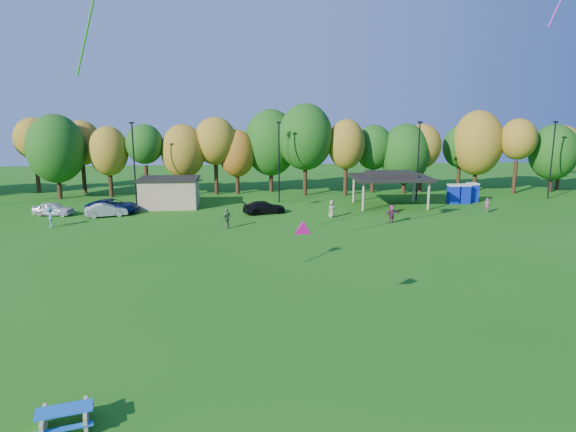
{
  "coord_description": "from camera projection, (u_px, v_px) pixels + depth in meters",
  "views": [
    {
      "loc": [
        -1.29,
        -17.56,
        10.68
      ],
      "look_at": [
        0.47,
        6.0,
        5.65
      ],
      "focal_mm": 32.0,
      "sensor_mm": 36.0,
      "label": 1
    }
  ],
  "objects": [
    {
      "name": "ground",
      "position": [
        287.0,
        394.0,
        19.44
      ],
      "size": [
        160.0,
        160.0,
        0.0
      ],
      "primitive_type": "plane",
      "color": "#19600F",
      "rests_on": "ground"
    },
    {
      "name": "tree_line",
      "position": [
        252.0,
        147.0,
        62.53
      ],
      "size": [
        93.57,
        10.55,
        11.15
      ],
      "color": "black",
      "rests_on": "ground"
    },
    {
      "name": "lamp_posts",
      "position": [
        279.0,
        159.0,
        57.58
      ],
      "size": [
        64.5,
        0.25,
        9.09
      ],
      "color": "black",
      "rests_on": "ground"
    },
    {
      "name": "utility_building",
      "position": [
        169.0,
        192.0,
        55.44
      ],
      "size": [
        6.3,
        4.3,
        3.25
      ],
      "color": "tan",
      "rests_on": "ground"
    },
    {
      "name": "pavilion",
      "position": [
        390.0,
        177.0,
        55.88
      ],
      "size": [
        8.2,
        6.2,
        3.77
      ],
      "color": "tan",
      "rests_on": "ground"
    },
    {
      "name": "porta_potties",
      "position": [
        463.0,
        193.0,
        58.1
      ],
      "size": [
        3.75,
        2.03,
        2.18
      ],
      "color": "#0D22B4",
      "rests_on": "ground"
    },
    {
      "name": "picnic_table",
      "position": [
        65.0,
        418.0,
        17.21
      ],
      "size": [
        2.16,
        1.94,
        0.79
      ],
      "rotation": [
        0.0,
        0.0,
        0.28
      ],
      "color": "tan",
      "rests_on": "ground"
    },
    {
      "name": "car_a",
      "position": [
        53.0,
        209.0,
        51.39
      ],
      "size": [
        4.15,
        2.19,
        1.35
      ],
      "primitive_type": "imported",
      "rotation": [
        0.0,
        0.0,
        1.41
      ],
      "color": "silver",
      "rests_on": "ground"
    },
    {
      "name": "car_b",
      "position": [
        106.0,
        210.0,
        50.83
      ],
      "size": [
        4.25,
        2.59,
        1.32
      ],
      "primitive_type": "imported",
      "rotation": [
        0.0,
        0.0,
        1.89
      ],
      "color": "#A4A3A9",
      "rests_on": "ground"
    },
    {
      "name": "car_c",
      "position": [
        113.0,
        206.0,
        52.44
      ],
      "size": [
        5.33,
        2.58,
        1.46
      ],
      "primitive_type": "imported",
      "rotation": [
        0.0,
        0.0,
        1.54
      ],
      "color": "#0A1841",
      "rests_on": "ground"
    },
    {
      "name": "car_d",
      "position": [
        264.0,
        207.0,
        52.33
      ],
      "size": [
        4.73,
        2.97,
        1.28
      ],
      "primitive_type": "imported",
      "rotation": [
        0.0,
        0.0,
        1.86
      ],
      "color": "black",
      "rests_on": "ground"
    },
    {
      "name": "far_person_0",
      "position": [
        50.0,
        217.0,
        46.26
      ],
      "size": [
        1.17,
        1.39,
        1.86
      ],
      "primitive_type": "imported",
      "rotation": [
        0.0,
        0.0,
        5.2
      ],
      "color": "teal",
      "rests_on": "ground"
    },
    {
      "name": "far_person_1",
      "position": [
        227.0,
        218.0,
        45.93
      ],
      "size": [
        1.02,
        1.12,
        1.84
      ],
      "primitive_type": "imported",
      "rotation": [
        0.0,
        0.0,
        4.04
      ],
      "color": "#5D7C4C",
      "rests_on": "ground"
    },
    {
      "name": "far_person_2",
      "position": [
        332.0,
        209.0,
        50.43
      ],
      "size": [
        0.99,
        0.87,
        1.71
      ],
      "primitive_type": "imported",
      "rotation": [
        0.0,
        0.0,
        0.48
      ],
      "color": "tan",
      "rests_on": "ground"
    },
    {
      "name": "far_person_3",
      "position": [
        487.0,
        205.0,
        52.8
      ],
      "size": [
        0.58,
        0.66,
        1.53
      ],
      "primitive_type": "imported",
      "rotation": [
        0.0,
        0.0,
        5.17
      ],
      "color": "#A04B77",
      "rests_on": "ground"
    },
    {
      "name": "far_person_4",
      "position": [
        392.0,
        214.0,
        48.03
      ],
      "size": [
        1.69,
        1.16,
        1.76
      ],
      "primitive_type": "imported",
      "rotation": [
        0.0,
        0.0,
        0.44
      ],
      "color": "#8B3A60",
      "rests_on": "ground"
    },
    {
      "name": "kite_11",
      "position": [
        303.0,
        226.0,
        23.99
      ],
      "size": [
        0.92,
        1.23,
        1.23
      ],
      "color": "#FB0DA8"
    }
  ]
}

